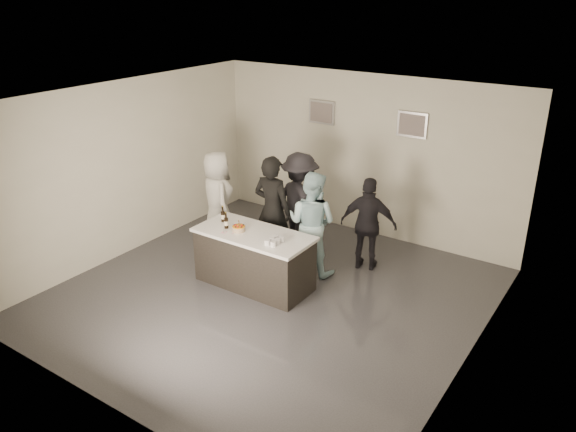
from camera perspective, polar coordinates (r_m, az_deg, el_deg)
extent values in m
plane|color=#3D3D42|center=(8.71, -1.86, -8.05)|extent=(6.00, 6.00, 0.00)
plane|color=white|center=(7.63, -2.14, 11.70)|extent=(6.00, 6.00, 0.00)
cube|color=silver|center=(10.50, 7.69, 6.12)|extent=(6.00, 0.04, 3.00)
cube|color=silver|center=(6.13, -18.79, -7.43)|extent=(6.00, 0.04, 3.00)
cube|color=silver|center=(10.02, -16.09, 4.63)|extent=(0.04, 6.00, 3.00)
cube|color=silver|center=(6.88, 18.77, -4.00)|extent=(0.04, 6.00, 3.00)
cube|color=#B2B2B7|center=(10.71, 3.45, 10.48)|extent=(0.54, 0.04, 0.44)
cube|color=#B2B2B7|center=(9.94, 12.51, 9.04)|extent=(0.54, 0.04, 0.44)
cube|color=white|center=(8.81, -3.45, -4.38)|extent=(1.86, 0.86, 0.90)
cylinder|color=orange|center=(8.68, -5.02, -1.30)|extent=(0.20, 0.20, 0.07)
cylinder|color=black|center=(9.01, -6.63, 0.20)|extent=(0.07, 0.07, 0.26)
cylinder|color=black|center=(8.76, -6.31, -0.45)|extent=(0.07, 0.07, 0.26)
cube|color=orange|center=(8.25, -1.38, -2.52)|extent=(0.19, 0.30, 0.08)
cube|color=pink|center=(8.62, -6.06, -1.78)|extent=(0.24, 0.08, 0.01)
imported|color=black|center=(9.33, -1.59, 0.57)|extent=(0.70, 0.47, 1.88)
imported|color=#B1DDE7|center=(9.05, 2.43, -0.71)|extent=(0.88, 0.71, 1.73)
imported|color=silver|center=(10.12, -7.14, 1.75)|extent=(1.02, 0.93, 1.74)
imported|color=black|center=(9.27, 8.17, -0.83)|extent=(1.00, 0.61, 1.59)
imported|color=black|center=(9.79, 1.19, 1.37)|extent=(1.31, 1.01, 1.79)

